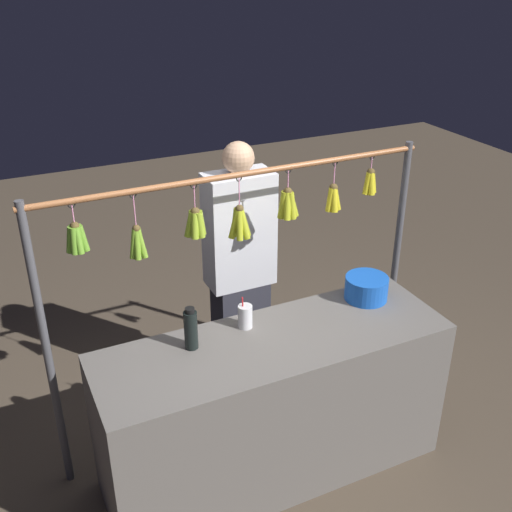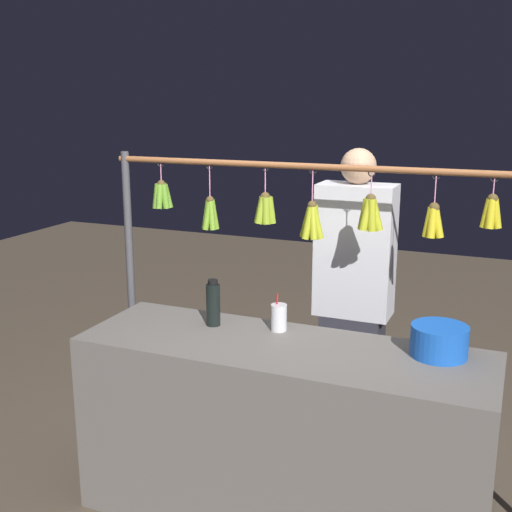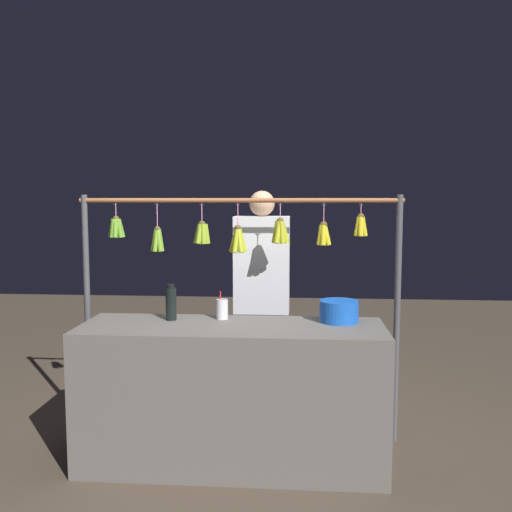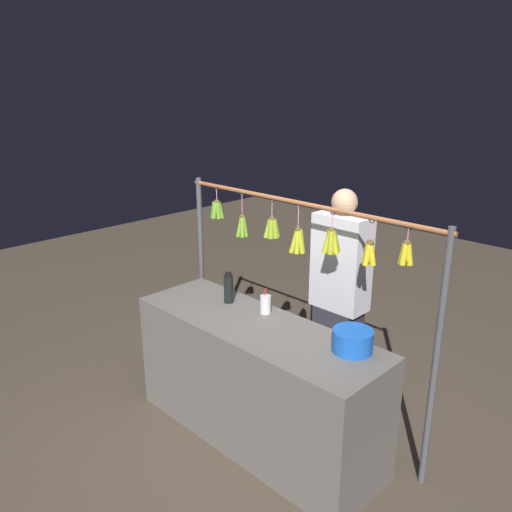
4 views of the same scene
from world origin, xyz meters
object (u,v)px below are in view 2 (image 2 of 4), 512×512
(drink_cup, at_px, (279,317))
(vendor_person, at_px, (353,308))
(water_bottle, at_px, (213,304))
(blue_bucket, at_px, (439,341))

(drink_cup, xyz_separation_m, vendor_person, (-0.23, -0.58, -0.10))
(drink_cup, bearing_deg, water_bottle, 9.65)
(water_bottle, height_order, blue_bucket, water_bottle)
(blue_bucket, distance_m, vendor_person, 0.82)
(water_bottle, height_order, vendor_person, vendor_person)
(water_bottle, xyz_separation_m, blue_bucket, (-1.10, -0.03, -0.04))
(drink_cup, distance_m, vendor_person, 0.63)
(blue_bucket, bearing_deg, vendor_person, -48.44)
(blue_bucket, xyz_separation_m, vendor_person, (0.54, -0.61, -0.10))
(blue_bucket, height_order, drink_cup, drink_cup)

